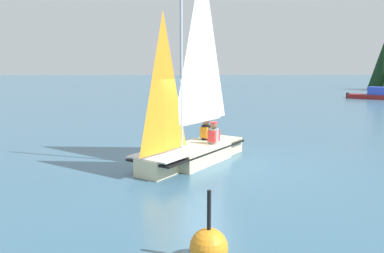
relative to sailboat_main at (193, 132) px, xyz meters
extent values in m
plane|color=#38607A|center=(-0.03, 0.02, -0.90)|extent=(260.00, 260.00, 0.00)
cube|color=beige|center=(-0.03, 0.02, -0.66)|extent=(2.73, 2.50, 0.48)
cube|color=beige|center=(-1.39, 0.97, -0.66)|extent=(1.25, 1.20, 0.48)
cube|color=beige|center=(1.33, -0.93, -0.66)|extent=(1.49, 1.55, 0.48)
cube|color=black|center=(-0.03, 0.02, -0.51)|extent=(4.24, 3.55, 0.05)
cube|color=silver|center=(-0.99, 0.69, -0.40)|extent=(2.31, 2.16, 0.04)
cylinder|color=#B7B7BC|center=(-0.46, 0.32, 2.43)|extent=(0.08, 0.08, 5.70)
cylinder|color=#B7B7BC|center=(0.42, -0.29, 0.27)|extent=(1.81, 1.29, 0.07)
pyramid|color=white|center=(0.42, -0.29, 2.73)|extent=(1.71, 1.21, 4.86)
pyramid|color=orange|center=(-1.12, 0.78, 1.52)|extent=(1.21, 0.86, 3.67)
cube|color=black|center=(1.78, -1.24, -0.73)|extent=(0.08, 0.07, 0.34)
cube|color=black|center=(0.34, -0.66, -0.67)|extent=(0.37, 0.36, 0.45)
cylinder|color=gray|center=(0.34, -0.66, -0.19)|extent=(0.42, 0.42, 0.50)
cube|color=red|center=(0.34, -0.66, -0.17)|extent=(0.43, 0.41, 0.35)
sphere|color=brown|center=(0.34, -0.66, 0.16)|extent=(0.22, 0.22, 0.22)
cylinder|color=red|center=(0.34, -0.66, 0.24)|extent=(0.29, 0.29, 0.06)
cube|color=black|center=(1.01, -0.46, -0.67)|extent=(0.37, 0.36, 0.45)
cylinder|color=black|center=(1.01, -0.46, -0.19)|extent=(0.42, 0.42, 0.50)
cube|color=orange|center=(1.01, -0.46, -0.17)|extent=(0.43, 0.41, 0.35)
sphere|color=#A87A56|center=(1.01, -0.46, 0.16)|extent=(0.22, 0.22, 0.22)
cube|color=maroon|center=(22.40, -16.70, -0.70)|extent=(3.75, 4.23, 0.39)
cube|color=blue|center=(22.21, -16.95, -0.16)|extent=(1.84, 1.89, 0.70)
cube|color=black|center=(23.76, -14.95, -0.66)|extent=(0.34, 0.34, 0.47)
cone|color=#143319|center=(37.11, -25.04, 2.17)|extent=(3.29, 3.29, 6.14)
sphere|color=orange|center=(-5.83, -0.13, -0.70)|extent=(0.57, 0.57, 0.57)
cylinder|color=black|center=(-5.83, -0.13, -0.16)|extent=(0.06, 0.06, 0.67)
camera|label=1|loc=(-10.95, 0.20, 1.91)|focal=35.00mm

